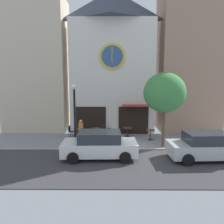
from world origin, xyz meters
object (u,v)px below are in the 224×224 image
object	(u,v)px
cafe_table_center	(150,133)
cafe_chair_outer	(71,130)
cafe_chair_by_entrance	(89,133)
parked_car_white	(100,145)
cafe_table_near_curb	(80,131)
pedestrian_orange	(81,131)
street_lamp	(75,115)
cafe_chair_corner	(109,133)
cafe_chair_near_lamp	(98,137)
parked_car_silver	(207,146)
cafe_table_leftmost	(96,131)
cafe_table_center_right	(128,130)
street_tree	(165,93)
cafe_chair_curbside	(102,129)
cafe_table_center_left	(109,136)

from	to	relation	value
cafe_table_center	cafe_chair_outer	distance (m)	6.25
cafe_chair_by_entrance	parked_car_white	xyz separation A→B (m)	(1.04, -3.86, 0.23)
cafe_table_near_curb	pedestrian_orange	size ratio (longest dim) A/B	0.45
pedestrian_orange	street_lamp	bearing A→B (deg)	-102.71
cafe_chair_corner	cafe_chair_near_lamp	world-z (taller)	same
parked_car_silver	cafe_table_leftmost	bearing A→B (deg)	144.61
cafe_table_center_right	parked_car_white	world-z (taller)	parked_car_white
cafe_chair_by_entrance	cafe_chair_near_lamp	size ratio (longest dim) A/B	1.00
cafe_chair_by_entrance	cafe_chair_outer	world-z (taller)	same
cafe_table_near_curb	parked_car_white	size ratio (longest dim) A/B	0.17
cafe_table_near_curb	cafe_chair_near_lamp	world-z (taller)	cafe_chair_near_lamp
cafe_table_leftmost	pedestrian_orange	bearing A→B (deg)	-122.89
street_tree	cafe_table_near_curb	xyz separation A→B (m)	(-6.01, 1.98, -3.10)
street_tree	cafe_table_leftmost	size ratio (longest dim) A/B	6.71
cafe_chair_curbside	parked_car_white	xyz separation A→B (m)	(0.14, -5.23, 0.23)
cafe_chair_near_lamp	street_tree	bearing A→B (deg)	-5.73
parked_car_white	cafe_chair_curbside	bearing A→B (deg)	91.54
cafe_chair_corner	cafe_chair_by_entrance	world-z (taller)	same
cafe_table_center_left	cafe_table_near_curb	bearing A→B (deg)	150.37
pedestrian_orange	parked_car_silver	world-z (taller)	pedestrian_orange
cafe_table_leftmost	cafe_chair_outer	size ratio (longest dim) A/B	0.83
cafe_chair_by_entrance	pedestrian_orange	bearing A→B (deg)	-122.81
cafe_chair_by_entrance	cafe_chair_curbside	size ratio (longest dim) A/B	1.00
cafe_chair_outer	cafe_chair_near_lamp	size ratio (longest dim) A/B	1.00
cafe_chair_outer	cafe_chair_near_lamp	world-z (taller)	same
cafe_table_near_curb	cafe_chair_corner	size ratio (longest dim) A/B	0.84
cafe_chair_curbside	street_lamp	bearing A→B (deg)	-117.27
pedestrian_orange	parked_car_silver	bearing A→B (deg)	-23.07
cafe_table_leftmost	cafe_chair_curbside	xyz separation A→B (m)	(0.44, 0.67, 0.04)
street_lamp	cafe_chair_curbside	size ratio (longest dim) A/B	4.73
cafe_chair_outer	cafe_chair_near_lamp	distance (m)	2.97
street_tree	cafe_table_center	world-z (taller)	street_tree
cafe_table_center	cafe_chair_corner	world-z (taller)	cafe_chair_corner
street_tree	cafe_chair_outer	size ratio (longest dim) A/B	5.55
parked_car_white	parked_car_silver	distance (m)	6.12
cafe_table_leftmost	cafe_table_center_left	distance (m)	1.99
cafe_chair_curbside	parked_car_silver	xyz separation A→B (m)	(6.26, -5.43, 0.23)
street_tree	cafe_chair_by_entrance	xyz separation A→B (m)	(-5.23, 1.64, -3.12)
cafe_table_leftmost	cafe_table_center_right	bearing A→B (deg)	2.90
cafe_table_center	cafe_chair_near_lamp	bearing A→B (deg)	-164.16
street_lamp	street_tree	distance (m)	6.15
cafe_chair_corner	cafe_chair_outer	xyz separation A→B (m)	(-3.07, 0.82, 0.00)
cafe_chair_corner	cafe_table_center_left	bearing A→B (deg)	-88.25
cafe_chair_near_lamp	cafe_chair_curbside	bearing A→B (deg)	86.62
street_lamp	cafe_table_center_right	world-z (taller)	street_lamp
street_tree	cafe_chair_by_entrance	bearing A→B (deg)	162.56
cafe_chair_by_entrance	cafe_table_center_left	bearing A→B (deg)	-32.61
street_lamp	cafe_chair_near_lamp	bearing A→B (deg)	22.51
cafe_table_center_right	cafe_chair_curbside	xyz separation A→B (m)	(-2.07, 0.54, -0.02)
cafe_chair_curbside	cafe_chair_by_entrance	bearing A→B (deg)	-123.26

